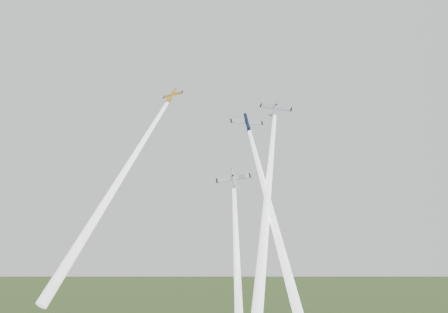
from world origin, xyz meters
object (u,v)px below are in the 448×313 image
(plane_silver_right, at_px, (275,108))
(plane_silver_low, at_px, (234,179))
(plane_navy, at_px, (247,123))
(plane_yellow, at_px, (172,95))

(plane_silver_right, relative_size, plane_silver_low, 1.00)
(plane_navy, xyz_separation_m, plane_silver_low, (-2.51, -6.09, -14.96))
(plane_silver_low, bearing_deg, plane_yellow, 143.01)
(plane_yellow, xyz_separation_m, plane_navy, (20.52, -2.42, -8.74))
(plane_yellow, distance_m, plane_silver_right, 27.75)
(plane_navy, bearing_deg, plane_silver_right, 13.29)
(plane_silver_right, bearing_deg, plane_silver_low, -128.59)
(plane_silver_right, height_order, plane_silver_low, plane_silver_right)
(plane_navy, xyz_separation_m, plane_silver_right, (6.80, 5.15, 4.70))
(plane_yellow, distance_m, plane_silver_low, 30.96)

